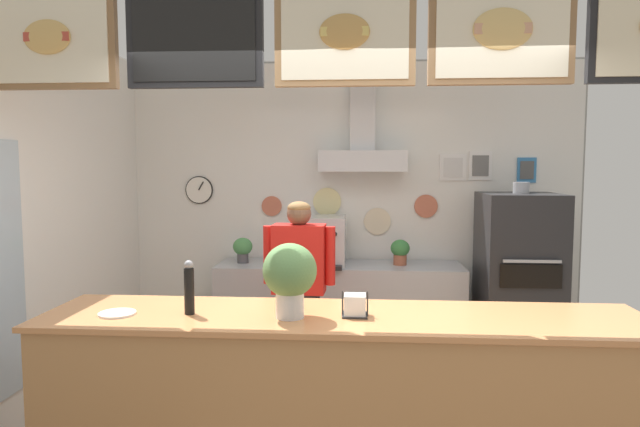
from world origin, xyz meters
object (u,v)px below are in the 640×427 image
shop_worker (299,295)px  potted_sage (243,248)px  potted_rosemary (400,251)px  basil_vase (290,276)px  espresso_machine (322,241)px  condiment_plate (117,313)px  pizza_oven (518,282)px  napkin_holder (355,306)px  pepper_grinder (189,288)px

shop_worker → potted_sage: bearing=-55.5°
potted_rosemary → basil_vase: 2.48m
potted_sage → potted_rosemary: size_ratio=1.01×
espresso_machine → condiment_plate: size_ratio=2.75×
pizza_oven → potted_sage: (-2.56, 0.24, 0.24)m
espresso_machine → basil_vase: 2.32m
basil_vase → shop_worker: bearing=94.2°
shop_worker → espresso_machine: 1.08m
napkin_holder → condiment_plate: bearing=-177.1°
shop_worker → espresso_machine: shop_worker is taller
shop_worker → condiment_plate: 1.57m
potted_sage → potted_rosemary: bearing=-0.1°
espresso_machine → basil_vase: basil_vase is taller
potted_sage → napkin_holder: size_ratio=1.71×
potted_rosemary → pepper_grinder: (-1.31, -2.33, 0.14)m
pizza_oven → potted_rosemary: bearing=167.1°
espresso_machine → potted_rosemary: (0.75, 0.04, -0.09)m
shop_worker → napkin_holder: size_ratio=11.01×
espresso_machine → basil_vase: size_ratio=1.36×
pizza_oven → napkin_holder: size_ratio=11.89×
espresso_machine → potted_sage: espresso_machine is taller
pizza_oven → condiment_plate: 3.49m
potted_rosemary → condiment_plate: potted_rosemary is taller
pizza_oven → shop_worker: (-1.89, -0.83, 0.04)m
potted_rosemary → condiment_plate: bearing=-125.8°
pizza_oven → espresso_machine: size_ratio=3.11×
shop_worker → espresso_machine: (0.10, 1.03, 0.29)m
potted_sage → napkin_holder: napkin_holder is taller
potted_sage → napkin_holder: 2.56m
potted_rosemary → basil_vase: basil_vase is taller
shop_worker → napkin_holder: (0.44, -1.23, 0.24)m
potted_rosemary → pepper_grinder: pepper_grinder is taller
pizza_oven → basil_vase: 2.82m
shop_worker → potted_sage: 1.28m
espresso_machine → potted_sage: bearing=177.0°
napkin_holder → basil_vase: size_ratio=0.36×
shop_worker → potted_sage: (-0.67, 1.07, 0.20)m
shop_worker → pepper_grinder: bearing=72.2°
pizza_oven → potted_rosemary: size_ratio=7.05×
shop_worker → napkin_holder: 1.33m
pepper_grinder → basil_vase: size_ratio=0.74×
napkin_holder → pepper_grinder: (-0.91, -0.03, 0.09)m
pizza_oven → potted_rosemary: 1.09m
condiment_plate → napkin_holder: napkin_holder is taller
shop_worker → espresso_machine: bearing=-93.3°
shop_worker → potted_rosemary: 1.38m
shop_worker → pizza_oven: bearing=-153.8°
potted_sage → condiment_plate: potted_sage is taller
napkin_holder → pizza_oven: bearing=54.9°
espresso_machine → basil_vase: (-0.01, -2.32, 0.13)m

